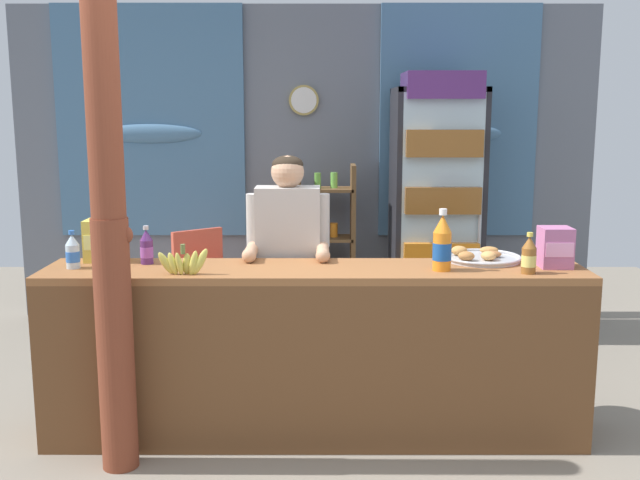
% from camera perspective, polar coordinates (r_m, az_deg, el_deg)
% --- Properties ---
extents(ground_plane, '(7.46, 7.46, 0.00)m').
position_cam_1_polar(ground_plane, '(4.83, -1.57, -11.40)').
color(ground_plane, gray).
extents(back_wall_curtained, '(4.85, 0.22, 2.61)m').
position_cam_1_polar(back_wall_curtained, '(6.28, -1.35, 6.27)').
color(back_wall_curtained, slate).
rests_on(back_wall_curtained, ground).
extents(stall_counter, '(2.87, 0.51, 0.94)m').
position_cam_1_polar(stall_counter, '(3.91, -0.47, -7.76)').
color(stall_counter, '#935B33').
rests_on(stall_counter, ground).
extents(timber_post, '(0.20, 0.18, 2.51)m').
position_cam_1_polar(timber_post, '(3.64, -15.97, 0.81)').
color(timber_post, brown).
rests_on(timber_post, ground).
extents(drink_fridge, '(0.68, 0.70, 2.04)m').
position_cam_1_polar(drink_fridge, '(5.85, 8.93, 3.50)').
color(drink_fridge, '#232328').
rests_on(drink_fridge, ground).
extents(bottle_shelf_rack, '(0.48, 0.28, 1.33)m').
position_cam_1_polar(bottle_shelf_rack, '(6.01, 0.40, -0.27)').
color(bottle_shelf_rack, brown).
rests_on(bottle_shelf_rack, ground).
extents(plastic_lawn_chair, '(0.62, 0.62, 0.86)m').
position_cam_1_polar(plastic_lawn_chair, '(5.68, -8.81, -3.03)').
color(plastic_lawn_chair, '#E5563D').
rests_on(plastic_lawn_chair, ground).
extents(shopkeeper, '(0.48, 0.42, 1.51)m').
position_cam_1_polar(shopkeeper, '(4.31, -2.52, -0.94)').
color(shopkeeper, '#28282D').
rests_on(shopkeeper, ground).
extents(soda_bottle_orange_soda, '(0.10, 0.10, 0.32)m').
position_cam_1_polar(soda_bottle_orange_soda, '(3.88, 9.36, -0.34)').
color(soda_bottle_orange_soda, orange).
rests_on(soda_bottle_orange_soda, stall_counter).
extents(soda_bottle_iced_tea, '(0.08, 0.08, 0.21)m').
position_cam_1_polar(soda_bottle_iced_tea, '(3.91, 15.77, -1.20)').
color(soda_bottle_iced_tea, brown).
rests_on(soda_bottle_iced_tea, stall_counter).
extents(soda_bottle_water, '(0.07, 0.07, 0.20)m').
position_cam_1_polar(soda_bottle_water, '(4.10, -18.58, -0.91)').
color(soda_bottle_water, silver).
rests_on(soda_bottle_water, stall_counter).
extents(soda_bottle_grape_soda, '(0.07, 0.07, 0.21)m').
position_cam_1_polar(soda_bottle_grape_soda, '(4.11, -13.28, -0.58)').
color(soda_bottle_grape_soda, '#56286B').
rests_on(soda_bottle_grape_soda, stall_counter).
extents(snack_box_wafer, '(0.16, 0.16, 0.21)m').
position_cam_1_polar(snack_box_wafer, '(4.10, 17.64, -0.54)').
color(snack_box_wafer, '#B76699').
rests_on(snack_box_wafer, stall_counter).
extents(snack_box_instant_noodle, '(0.20, 0.16, 0.23)m').
position_cam_1_polar(snack_box_instant_noodle, '(4.24, -16.31, -0.03)').
color(snack_box_instant_noodle, '#EAD14C').
rests_on(snack_box_instant_noodle, stall_counter).
extents(pastry_tray, '(0.43, 0.43, 0.07)m').
position_cam_1_polar(pastry_tray, '(4.19, 12.28, -1.27)').
color(pastry_tray, '#BCBCC1').
rests_on(pastry_tray, stall_counter).
extents(banana_bunch, '(0.28, 0.06, 0.16)m').
position_cam_1_polar(banana_bunch, '(3.81, -10.54, -1.75)').
color(banana_bunch, '#CCC14C').
rests_on(banana_bunch, stall_counter).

